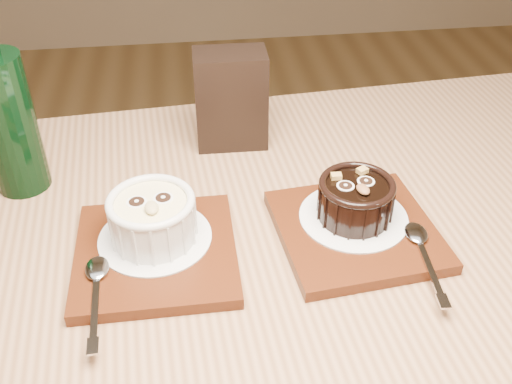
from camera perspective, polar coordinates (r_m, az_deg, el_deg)
table at (r=0.73m, az=-2.31°, el=-13.05°), size 1.26×0.89×0.75m
tray_left at (r=0.69m, az=-9.50°, el=-5.80°), size 0.18×0.18×0.01m
doily_left at (r=0.70m, az=-9.58°, el=-4.29°), size 0.13×0.13×0.00m
ramekin_white at (r=0.68m, az=-9.85°, el=-2.30°), size 0.10×0.10×0.06m
spoon_left at (r=0.65m, az=-15.02°, el=-9.13°), size 0.03×0.13×0.01m
tray_right at (r=0.72m, az=9.48°, el=-3.65°), size 0.20×0.20×0.01m
doily_right at (r=0.73m, az=9.26°, el=-2.34°), size 0.13×0.13×0.00m
ramekin_dark at (r=0.71m, az=9.48°, el=-0.56°), size 0.09×0.09×0.05m
spoon_right at (r=0.69m, az=15.76°, el=-5.65°), size 0.04×0.14×0.01m
condiment_stand at (r=0.85m, az=-2.40°, el=8.82°), size 0.10×0.06×0.14m
green_bottle at (r=0.80m, az=-22.62°, el=6.44°), size 0.07×0.07×0.26m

